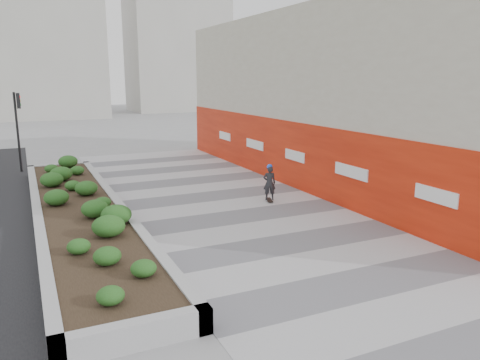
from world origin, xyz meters
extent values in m
plane|color=gray|center=(0.00, 0.00, 0.00)|extent=(160.00, 160.00, 0.00)
cube|color=#A8A8AD|center=(0.00, 3.00, 0.01)|extent=(8.00, 36.00, 0.01)
cube|color=#B9AF9E|center=(7.00, 9.00, 4.00)|extent=(6.00, 24.00, 8.00)
cube|color=red|center=(4.02, 9.00, 1.50)|extent=(0.12, 24.00, 3.00)
cube|color=#9E9EA0|center=(-5.50, -1.85, 0.28)|extent=(3.00, 0.30, 0.55)
cube|color=#9E9EA0|center=(-5.50, 15.85, 0.28)|extent=(3.00, 0.30, 0.55)
cube|color=#9E9EA0|center=(-6.85, 7.00, 0.28)|extent=(0.30, 18.00, 0.55)
cube|color=#9E9EA0|center=(-4.15, 7.00, 0.28)|extent=(0.30, 18.00, 0.55)
cube|color=#2D2116|center=(-5.50, 7.00, 0.25)|extent=(2.40, 17.40, 0.50)
cylinder|color=black|center=(-7.30, 17.50, 2.10)|extent=(0.12, 0.12, 4.20)
cube|color=black|center=(-7.12, 17.50, 3.75)|extent=(0.18, 0.28, 0.80)
cube|color=#ADAAA3|center=(-5.00, 55.00, 10.00)|extent=(16.00, 12.00, 20.00)
cube|color=#ADAAA3|center=(15.00, 60.00, 12.00)|extent=(14.00, 10.00, 24.00)
cylinder|color=#595654|center=(0.50, 3.00, 0.00)|extent=(0.44, 0.44, 0.01)
cube|color=black|center=(1.81, 6.43, 0.07)|extent=(0.42, 0.75, 0.02)
imported|color=#25262A|center=(1.81, 6.43, 0.77)|extent=(0.60, 0.50, 1.40)
sphere|color=blue|center=(1.81, 6.43, 1.43)|extent=(0.23, 0.23, 0.23)
camera|label=1|loc=(-7.04, -9.76, 4.93)|focal=35.00mm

